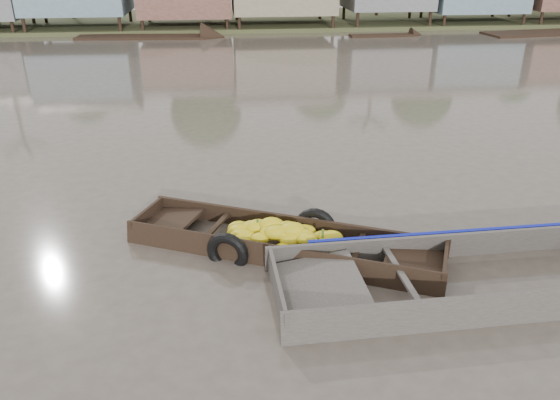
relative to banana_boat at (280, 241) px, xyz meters
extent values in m
plane|color=#4D443B|center=(0.81, -0.53, -0.17)|extent=(120.00, 120.00, 0.00)
cube|color=#384723|center=(0.81, 32.47, -0.17)|extent=(120.00, 12.00, 0.50)
cube|color=black|center=(0.08, -0.03, -0.25)|extent=(5.62, 3.34, 0.08)
cube|color=black|center=(0.33, 0.53, -0.02)|extent=(5.34, 2.54, 0.54)
cube|color=black|center=(-0.18, -0.59, -0.02)|extent=(5.34, 2.54, 0.54)
cube|color=black|center=(2.66, -1.20, -0.02)|extent=(0.58, 1.17, 0.51)
cube|color=black|center=(2.21, -1.00, 0.04)|extent=(1.35, 1.40, 0.20)
cube|color=black|center=(-2.50, 1.15, -0.02)|extent=(0.58, 1.17, 0.51)
cube|color=black|center=(-2.05, 0.94, 0.04)|extent=(1.35, 1.40, 0.20)
cube|color=black|center=(-1.16, 0.53, 0.08)|extent=(0.59, 1.14, 0.05)
cube|color=black|center=(1.32, -0.59, 0.08)|extent=(0.59, 1.14, 0.05)
ellipsoid|color=yellow|center=(-0.14, 0.13, 0.28)|extent=(0.53, 0.46, 0.27)
ellipsoid|color=yellow|center=(-0.49, 0.30, 0.16)|extent=(0.48, 0.41, 0.24)
ellipsoid|color=yellow|center=(-0.81, 0.32, -0.01)|extent=(0.43, 0.38, 0.22)
ellipsoid|color=yellow|center=(-0.88, 0.04, -0.03)|extent=(0.44, 0.39, 0.23)
ellipsoid|color=yellow|center=(0.03, -0.38, 0.04)|extent=(0.45, 0.39, 0.23)
ellipsoid|color=yellow|center=(-0.67, -0.02, 0.01)|extent=(0.54, 0.47, 0.28)
ellipsoid|color=yellow|center=(0.44, -0.37, 0.22)|extent=(0.43, 0.38, 0.22)
ellipsoid|color=yellow|center=(0.04, 0.27, 0.12)|extent=(0.45, 0.39, 0.23)
ellipsoid|color=yellow|center=(0.15, 0.04, 0.26)|extent=(0.42, 0.37, 0.22)
ellipsoid|color=yellow|center=(0.72, -0.48, 0.11)|extent=(0.51, 0.45, 0.26)
ellipsoid|color=yellow|center=(-0.15, -0.01, 0.19)|extent=(0.52, 0.45, 0.27)
ellipsoid|color=yellow|center=(0.82, -0.76, 0.01)|extent=(0.46, 0.40, 0.24)
ellipsoid|color=yellow|center=(0.17, -0.27, 0.15)|extent=(0.48, 0.42, 0.25)
ellipsoid|color=yellow|center=(-0.61, 0.06, 0.08)|extent=(0.49, 0.43, 0.25)
ellipsoid|color=yellow|center=(-0.73, 0.48, 0.06)|extent=(0.51, 0.44, 0.26)
ellipsoid|color=yellow|center=(0.51, 0.20, 0.07)|extent=(0.46, 0.40, 0.24)
ellipsoid|color=yellow|center=(0.46, 0.18, 0.08)|extent=(0.48, 0.42, 0.25)
ellipsoid|color=yellow|center=(0.08, 0.11, 0.19)|extent=(0.53, 0.46, 0.27)
ellipsoid|color=yellow|center=(-0.36, -0.13, 0.14)|extent=(0.43, 0.37, 0.22)
ellipsoid|color=yellow|center=(-0.06, 0.37, 0.16)|extent=(0.44, 0.38, 0.23)
ellipsoid|color=yellow|center=(0.80, -0.04, 0.05)|extent=(0.48, 0.42, 0.25)
ellipsoid|color=yellow|center=(0.10, -0.15, 0.19)|extent=(0.50, 0.43, 0.26)
ellipsoid|color=yellow|center=(-0.08, 0.19, 0.17)|extent=(0.49, 0.43, 0.25)
ellipsoid|color=yellow|center=(-0.38, 0.24, 0.19)|extent=(0.56, 0.48, 0.29)
ellipsoid|color=yellow|center=(-0.07, -0.13, 0.25)|extent=(0.53, 0.46, 0.27)
ellipsoid|color=yellow|center=(-0.70, 0.11, 0.07)|extent=(0.56, 0.48, 0.29)
ellipsoid|color=yellow|center=(0.39, -0.23, 0.20)|extent=(0.51, 0.44, 0.26)
ellipsoid|color=yellow|center=(0.92, -0.17, 0.10)|extent=(0.54, 0.47, 0.28)
ellipsoid|color=yellow|center=(0.01, 0.22, 0.16)|extent=(0.49, 0.43, 0.25)
ellipsoid|color=yellow|center=(0.22, -0.13, 0.28)|extent=(0.57, 0.49, 0.29)
ellipsoid|color=yellow|center=(-0.72, 0.29, 0.08)|extent=(0.56, 0.49, 0.29)
ellipsoid|color=yellow|center=(-0.71, 0.00, 0.03)|extent=(0.55, 0.48, 0.28)
cylinder|color=#3F6626|center=(-0.39, 0.18, 0.28)|extent=(0.04, 0.04, 0.19)
cylinder|color=#3F6626|center=(0.27, -0.11, 0.28)|extent=(0.04, 0.04, 0.19)
cylinder|color=#3F6626|center=(0.73, -0.33, 0.28)|extent=(0.04, 0.04, 0.19)
torus|color=black|center=(0.74, 0.44, 0.00)|extent=(0.82, 0.51, 0.82)
torus|color=black|center=(-0.96, -0.32, 0.00)|extent=(0.79, 0.49, 0.78)
cube|color=#3B3531|center=(3.64, -1.55, -0.25)|extent=(7.77, 1.90, 0.08)
cube|color=#3B3531|center=(3.61, -0.61, 0.02)|extent=(7.89, 0.42, 0.63)
cube|color=#3B3531|center=(3.67, -2.50, 0.02)|extent=(7.89, 0.42, 0.63)
cube|color=#3B3531|center=(-0.22, -1.67, 0.02)|extent=(0.12, 1.93, 0.60)
cube|color=#3B3531|center=(0.46, -1.65, 0.10)|extent=(1.39, 1.70, 0.25)
cube|color=#3B3531|center=(1.80, -1.61, 0.15)|extent=(0.16, 1.85, 0.05)
cube|color=#665E54|center=(3.64, -1.55, -0.20)|extent=(5.92, 1.70, 0.02)
cube|color=#0F1796|center=(3.61, -0.55, 0.27)|extent=(6.38, 0.29, 0.16)
cube|color=black|center=(8.89, 24.54, -0.22)|extent=(3.98, 1.02, 0.35)
cube|color=black|center=(20.40, 24.61, -0.22)|extent=(10.25, 3.46, 0.35)
cube|color=black|center=(-5.48, 25.47, -0.22)|extent=(7.79, 2.30, 0.35)
camera|label=1|loc=(-0.93, -8.68, 4.95)|focal=35.00mm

